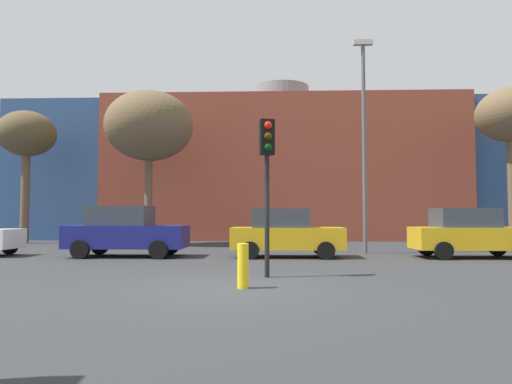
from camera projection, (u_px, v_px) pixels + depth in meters
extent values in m
plane|color=#2D3033|center=(233.00, 288.00, 9.97)|extent=(200.00, 200.00, 0.00)
cube|color=brown|center=(282.00, 175.00, 34.72)|extent=(22.77, 12.86, 9.12)
cube|color=#2D4C7F|center=(87.00, 176.00, 35.27)|extent=(6.63, 11.57, 8.99)
cube|color=#2D4C7F|center=(484.00, 175.00, 34.16)|extent=(6.63, 11.57, 8.99)
cylinder|color=slate|center=(282.00, 101.00, 35.00)|extent=(4.00, 4.00, 2.00)
cylinder|color=black|center=(10.00, 247.00, 18.59)|extent=(0.59, 0.20, 0.59)
cube|color=navy|center=(128.00, 237.00, 17.58)|extent=(4.37, 1.87, 0.83)
cube|color=#333D47|center=(121.00, 216.00, 17.63)|extent=(2.19, 1.67, 0.73)
cylinder|color=black|center=(170.00, 246.00, 18.46)|extent=(0.67, 0.23, 0.67)
cylinder|color=black|center=(158.00, 250.00, 16.55)|extent=(0.67, 0.23, 0.67)
cylinder|color=black|center=(100.00, 246.00, 18.57)|extent=(0.67, 0.23, 0.67)
cylinder|color=black|center=(80.00, 249.00, 16.66)|extent=(0.67, 0.23, 0.67)
cube|color=gold|center=(287.00, 238.00, 17.35)|extent=(4.12, 1.77, 0.78)
cube|color=#333D47|center=(281.00, 218.00, 17.40)|extent=(2.06, 1.57, 0.69)
cylinder|color=black|center=(321.00, 247.00, 18.19)|extent=(0.63, 0.22, 0.63)
cylinder|color=black|center=(326.00, 251.00, 16.38)|extent=(0.63, 0.22, 0.63)
cylinder|color=black|center=(253.00, 247.00, 18.29)|extent=(0.63, 0.22, 0.63)
cylinder|color=black|center=(250.00, 250.00, 16.48)|extent=(0.63, 0.22, 0.63)
cube|color=gold|center=(472.00, 238.00, 17.10)|extent=(4.17, 1.79, 0.79)
cube|color=#333D47|center=(464.00, 218.00, 17.15)|extent=(2.09, 1.59, 0.70)
cylinder|color=black|center=(497.00, 247.00, 17.94)|extent=(0.64, 0.22, 0.64)
cylinder|color=black|center=(426.00, 247.00, 18.05)|extent=(0.64, 0.22, 0.64)
cylinder|color=black|center=(444.00, 251.00, 16.22)|extent=(0.64, 0.22, 0.64)
cylinder|color=black|center=(267.00, 216.00, 11.73)|extent=(0.12, 0.12, 3.06)
cube|color=black|center=(267.00, 137.00, 11.83)|extent=(0.41, 0.32, 0.90)
sphere|color=red|center=(268.00, 125.00, 11.71)|extent=(0.20, 0.20, 0.20)
sphere|color=#3C2905|center=(268.00, 136.00, 11.70)|extent=(0.20, 0.20, 0.20)
sphere|color=black|center=(268.00, 148.00, 11.68)|extent=(0.20, 0.20, 0.20)
ellipsoid|color=brown|center=(511.00, 115.00, 23.67)|extent=(3.41, 3.41, 2.73)
cylinder|color=brown|center=(148.00, 197.00, 24.43)|extent=(0.40, 0.40, 4.99)
ellipsoid|color=brown|center=(149.00, 126.00, 24.62)|extent=(4.59, 4.59, 3.67)
cylinder|color=brown|center=(25.00, 196.00, 26.26)|extent=(0.47, 0.47, 5.29)
ellipsoid|color=brown|center=(27.00, 134.00, 26.44)|extent=(3.18, 3.18, 2.55)
cylinder|color=yellow|center=(243.00, 266.00, 9.90)|extent=(0.24, 0.24, 0.94)
cylinder|color=#59595E|center=(364.00, 149.00, 19.35)|extent=(0.16, 0.16, 8.60)
cube|color=#B2B2B2|center=(363.00, 43.00, 19.58)|extent=(0.80, 0.24, 0.20)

